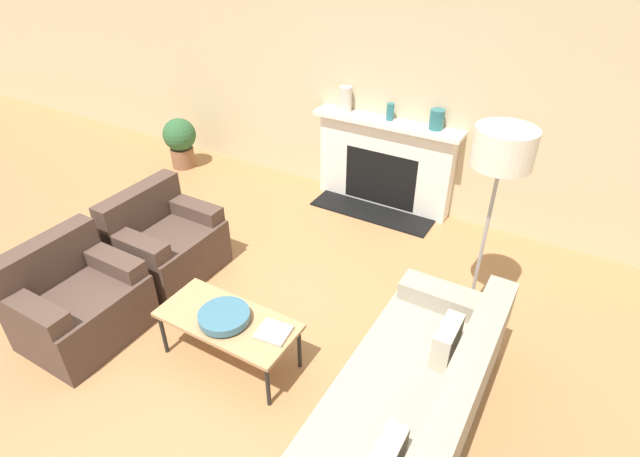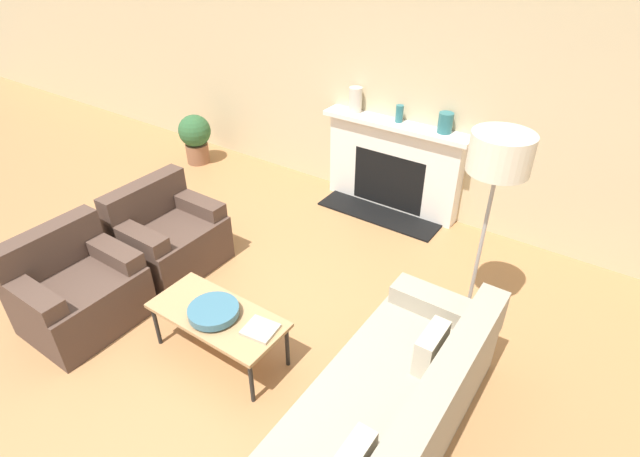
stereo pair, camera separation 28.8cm
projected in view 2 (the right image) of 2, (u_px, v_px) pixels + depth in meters
ground_plane at (206, 342)px, 4.05m from camera, size 18.00×18.00×0.00m
wall_back at (389, 77)px, 5.29m from camera, size 18.00×0.06×2.90m
fireplace at (392, 167)px, 5.61m from camera, size 1.69×0.59×1.03m
couch at (382, 422)px, 3.10m from camera, size 0.85×2.21×0.74m
armchair_near at (77, 291)px, 4.10m from camera, size 0.75×0.88×0.82m
armchair_far at (168, 237)px, 4.77m from camera, size 0.75×0.88×0.82m
coffee_table at (218, 317)px, 3.74m from camera, size 1.07×0.49×0.42m
bowl at (214, 311)px, 3.68m from camera, size 0.38×0.38×0.08m
book at (260, 329)px, 3.57m from camera, size 0.25×0.24×0.02m
floor_lamp at (498, 166)px, 3.46m from camera, size 0.44×0.44×1.70m
mantel_vase_left at (355, 100)px, 5.51m from camera, size 0.15×0.15×0.28m
mantel_vase_center_left at (399, 114)px, 5.27m from camera, size 0.08×0.08×0.18m
mantel_vase_center_right at (445, 123)px, 5.02m from camera, size 0.15×0.15×0.21m
potted_plant at (195, 136)px, 6.68m from camera, size 0.43×0.43×0.67m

